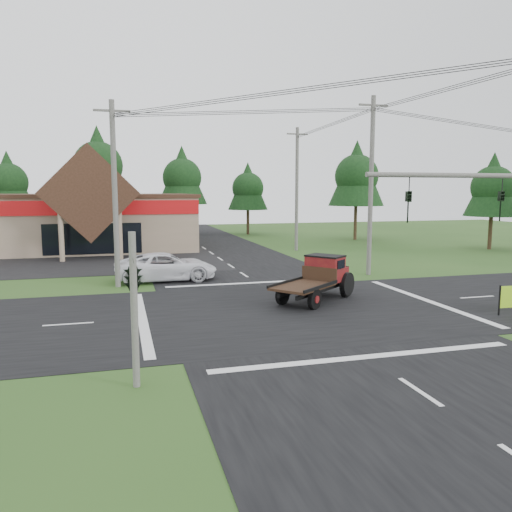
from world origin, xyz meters
name	(u,v)px	position (x,y,z in m)	size (l,w,h in m)	color
ground	(296,310)	(0.00, 0.00, 0.00)	(120.00, 120.00, 0.00)	#294B1A
road_ns	(296,309)	(0.00, 0.00, 0.01)	(12.00, 120.00, 0.02)	black
road_ew	(296,309)	(0.00, 0.00, 0.01)	(120.00, 12.00, 0.02)	black
parking_apron	(36,264)	(-14.00, 19.00, 0.01)	(28.00, 14.00, 0.02)	black
cvs_building	(33,220)	(-15.70, 29.57, 2.78)	(30.40, 18.20, 9.19)	gray
traffic_signal_corner	(133,263)	(-7.50, -7.32, 3.52)	(0.53, 2.48, 4.40)	#595651
utility_pole_nw	(115,193)	(-8.00, 8.00, 5.39)	(2.00, 0.30, 10.50)	#595651
utility_pole_ne	(371,185)	(8.00, 8.00, 5.89)	(2.00, 0.30, 11.50)	#595651
utility_pole_n	(297,188)	(8.00, 22.00, 5.74)	(2.00, 0.30, 11.20)	#595651
tree_row_b	(8,180)	(-20.00, 42.00, 6.70)	(5.60, 5.60, 10.10)	#332316
tree_row_c	(98,163)	(-10.00, 41.00, 8.72)	(7.28, 7.28, 13.13)	#332316
tree_row_d	(182,176)	(0.00, 42.00, 7.38)	(6.16, 6.16, 11.11)	#332316
tree_row_e	(248,187)	(8.00, 40.00, 6.03)	(5.04, 5.04, 9.09)	#332316
tree_side_ne	(357,174)	(18.00, 30.00, 7.38)	(6.16, 6.16, 11.11)	#332316
tree_side_e_near	(493,185)	(26.00, 18.00, 6.03)	(5.04, 5.04, 9.09)	#332316
antique_flatbed_truck	(315,279)	(1.52, 1.46, 1.13)	(2.07, 5.41, 2.26)	#4F0B11
white_pickup	(166,267)	(-5.12, 9.33, 0.86)	(2.86, 6.20, 1.72)	white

